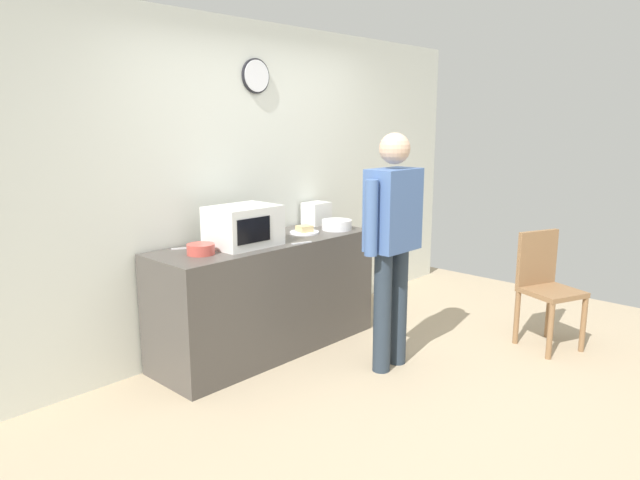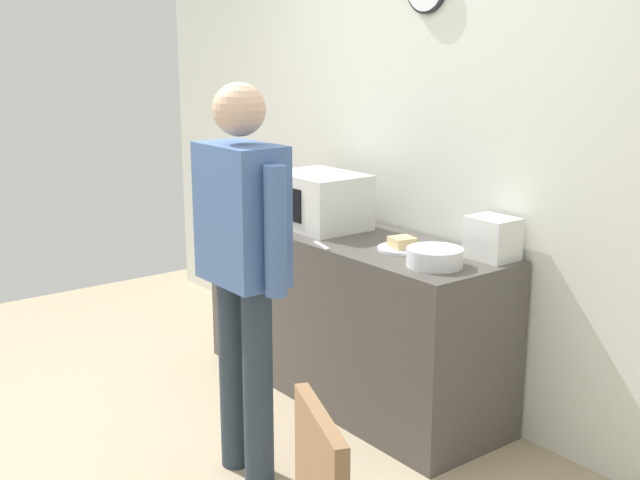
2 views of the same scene
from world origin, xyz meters
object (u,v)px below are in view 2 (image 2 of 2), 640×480
microwave (319,200)px  spoon_utensil (321,245)px  sandwich_plate (402,246)px  salad_bowl (435,257)px  toaster (492,238)px  fork_utensil (313,210)px  cereal_bowl (279,209)px  person_standing (243,254)px

microwave → spoon_utensil: size_ratio=2.94×
sandwich_plate → salad_bowl: 0.32m
sandwich_plate → salad_bowl: (0.31, -0.09, 0.02)m
sandwich_plate → toaster: size_ratio=1.10×
toaster → spoon_utensil: toaster is taller
salad_bowl → fork_utensil: size_ratio=1.52×
cereal_bowl → microwave: bearing=0.8°
cereal_bowl → spoon_utensil: 0.79m
microwave → cereal_bowl: microwave is taller
sandwich_plate → toaster: (0.38, 0.22, 0.08)m
fork_utensil → spoon_utensil: same height
sandwich_plate → salad_bowl: size_ratio=0.94×
microwave → toaster: (1.03, 0.23, -0.05)m
toaster → person_standing: 1.20m
spoon_utensil → person_standing: (0.29, -0.64, 0.12)m
salad_bowl → toaster: 0.32m
salad_bowl → cereal_bowl: size_ratio=1.32×
cereal_bowl → toaster: bearing=9.5°
salad_bowl → spoon_utensil: bearing=-163.4°
person_standing → sandwich_plate: bearing=89.0°
microwave → salad_bowl: bearing=-4.5°
spoon_utensil → person_standing: bearing=-66.0°
person_standing → spoon_utensil: bearing=114.0°
toaster → fork_utensil: bearing=179.7°
microwave → spoon_utensil: 0.46m
cereal_bowl → fork_utensil: size_ratio=1.15×
sandwich_plate → toaster: 0.44m
fork_utensil → microwave: bearing=-32.5°
sandwich_plate → microwave: bearing=-179.1°
cereal_bowl → person_standing: bearing=-41.0°
cereal_bowl → person_standing: (1.03, -0.89, 0.08)m
salad_bowl → spoon_utensil: (-0.61, -0.18, -0.04)m
sandwich_plate → salad_bowl: bearing=-15.7°
fork_utensil → sandwich_plate: bearing=-12.5°
spoon_utensil → person_standing: size_ratio=0.10×
microwave → salad_bowl: (0.96, -0.08, -0.11)m
sandwich_plate → spoon_utensil: sandwich_plate is taller
cereal_bowl → spoon_utensil: (0.74, -0.25, -0.03)m
salad_bowl → person_standing: size_ratio=0.15×
sandwich_plate → person_standing: 0.91m
microwave → cereal_bowl: bearing=-179.2°
toaster → microwave: bearing=-167.4°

